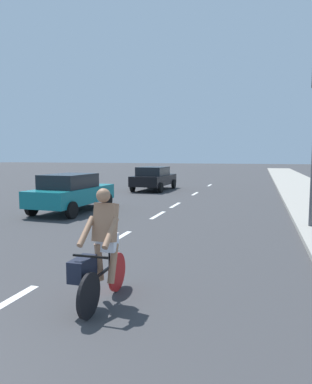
# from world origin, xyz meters

# --- Properties ---
(ground_plane) EXTENTS (160.00, 160.00, 0.00)m
(ground_plane) POSITION_xyz_m (0.00, 20.00, 0.00)
(ground_plane) COLOR #38383A
(sidewalk_strip) EXTENTS (3.60, 80.00, 0.14)m
(sidewalk_strip) POSITION_xyz_m (6.72, 22.00, 0.07)
(sidewalk_strip) COLOR #9E998E
(sidewalk_strip) RESTS_ON ground
(lane_stripe_2) EXTENTS (0.16, 1.80, 0.01)m
(lane_stripe_2) POSITION_xyz_m (0.00, 7.49, 0.00)
(lane_stripe_2) COLOR white
(lane_stripe_2) RESTS_ON ground
(lane_stripe_3) EXTENTS (0.16, 1.80, 0.01)m
(lane_stripe_3) POSITION_xyz_m (0.00, 11.45, 0.00)
(lane_stripe_3) COLOR white
(lane_stripe_3) RESTS_ON ground
(lane_stripe_4) EXTENTS (0.16, 1.80, 0.01)m
(lane_stripe_4) POSITION_xyz_m (0.00, 14.31, 0.00)
(lane_stripe_4) COLOR white
(lane_stripe_4) RESTS_ON ground
(lane_stripe_5) EXTENTS (0.16, 1.80, 0.01)m
(lane_stripe_5) POSITION_xyz_m (0.00, 19.43, 0.00)
(lane_stripe_5) COLOR white
(lane_stripe_5) RESTS_ON ground
(lane_stripe_6) EXTENTS (0.16, 1.80, 0.01)m
(lane_stripe_6) POSITION_xyz_m (0.00, 25.75, 0.00)
(lane_stripe_6) COLOR white
(lane_stripe_6) RESTS_ON ground
(cyclist) EXTENTS (0.63, 1.71, 1.82)m
(cyclist) POSITION_xyz_m (1.44, 3.41, 0.83)
(cyclist) COLOR black
(cyclist) RESTS_ON ground
(parked_car_teal) EXTENTS (2.09, 4.30, 1.57)m
(parked_car_teal) POSITION_xyz_m (-3.66, 11.23, 0.84)
(parked_car_teal) COLOR #14727A
(parked_car_teal) RESTS_ON ground
(parked_car_black) EXTENTS (2.17, 4.55, 1.57)m
(parked_car_black) POSITION_xyz_m (-3.06, 20.84, 0.84)
(parked_car_black) COLOR black
(parked_car_black) RESTS_ON ground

